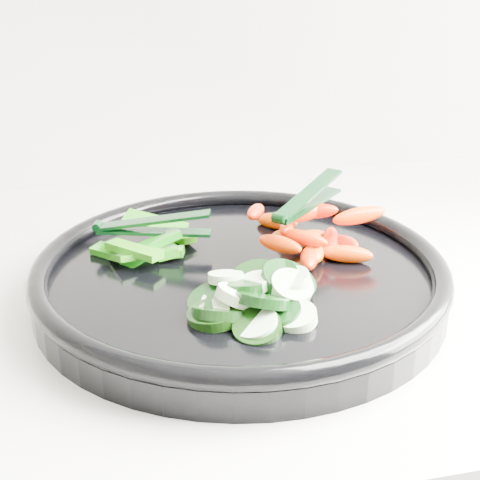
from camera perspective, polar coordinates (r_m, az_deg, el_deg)
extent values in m
cylinder|color=black|center=(0.61, 0.00, -3.65)|extent=(0.49, 0.49, 0.02)
torus|color=black|center=(0.61, 0.00, -2.09)|extent=(0.49, 0.49, 0.02)
cylinder|color=black|center=(0.51, 1.48, -7.52)|extent=(0.04, 0.05, 0.02)
cylinder|color=beige|center=(0.51, 1.39, -7.28)|extent=(0.05, 0.05, 0.02)
cylinder|color=black|center=(0.53, -1.78, -6.31)|extent=(0.05, 0.05, 0.03)
cylinder|color=beige|center=(0.53, -2.03, -6.39)|extent=(0.03, 0.03, 0.02)
cylinder|color=black|center=(0.53, -0.95, -5.97)|extent=(0.05, 0.05, 0.02)
cylinder|color=#E7FBC9|center=(0.54, -0.73, -5.71)|extent=(0.05, 0.05, 0.02)
cylinder|color=black|center=(0.53, 3.01, -6.37)|extent=(0.06, 0.06, 0.02)
cylinder|color=#D2F1C1|center=(0.53, 4.68, -6.60)|extent=(0.05, 0.05, 0.02)
cylinder|color=black|center=(0.55, -1.99, -5.20)|extent=(0.07, 0.07, 0.03)
cylinder|color=#E4F8C6|center=(0.56, -1.89, -4.44)|extent=(0.04, 0.04, 0.02)
cylinder|color=black|center=(0.53, -2.11, -6.36)|extent=(0.06, 0.06, 0.02)
cylinder|color=#C9E9BA|center=(0.55, -1.79, -5.24)|extent=(0.03, 0.03, 0.01)
cylinder|color=black|center=(0.54, -1.12, -5.50)|extent=(0.04, 0.04, 0.03)
cylinder|color=beige|center=(0.53, -2.32, -6.46)|extent=(0.04, 0.04, 0.02)
cylinder|color=black|center=(0.56, 3.07, -3.26)|extent=(0.04, 0.04, 0.03)
cylinder|color=beige|center=(0.56, 4.28, -3.60)|extent=(0.05, 0.05, 0.03)
cylinder|color=black|center=(0.55, 0.19, -3.89)|extent=(0.05, 0.05, 0.02)
cylinder|color=beige|center=(0.56, -1.21, -3.22)|extent=(0.04, 0.04, 0.02)
cylinder|color=black|center=(0.53, 1.92, -5.17)|extent=(0.06, 0.06, 0.03)
cylinder|color=#DCF4C3|center=(0.53, -0.32, -4.80)|extent=(0.04, 0.04, 0.02)
cylinder|color=black|center=(0.56, 4.12, -3.54)|extent=(0.06, 0.05, 0.03)
cylinder|color=beige|center=(0.55, 4.42, -4.05)|extent=(0.05, 0.05, 0.03)
cylinder|color=black|center=(0.56, 1.22, -3.16)|extent=(0.06, 0.06, 0.02)
cylinder|color=#E3F6C5|center=(0.55, 1.25, -3.71)|extent=(0.03, 0.03, 0.02)
ellipsoid|color=red|center=(0.65, 7.78, -0.22)|extent=(0.03, 0.05, 0.03)
ellipsoid|color=#EC0C00|center=(0.62, 5.93, -1.53)|extent=(0.04, 0.06, 0.03)
ellipsoid|color=#EB4900|center=(0.63, 9.08, -1.18)|extent=(0.05, 0.03, 0.02)
ellipsoid|color=#DB4100|center=(0.66, 4.44, 0.20)|extent=(0.05, 0.05, 0.03)
ellipsoid|color=#EB1600|center=(0.65, 8.75, -0.24)|extent=(0.03, 0.05, 0.03)
ellipsoid|color=#FF6600|center=(0.63, 6.51, -1.15)|extent=(0.03, 0.04, 0.02)
ellipsoid|color=#E74D00|center=(0.66, 6.00, 0.16)|extent=(0.05, 0.04, 0.03)
ellipsoid|color=#FF4100|center=(0.70, 3.17, 1.62)|extent=(0.05, 0.05, 0.03)
ellipsoid|color=#FB1C00|center=(0.61, 3.41, -0.36)|extent=(0.04, 0.05, 0.02)
ellipsoid|color=#F74900|center=(0.69, 4.64, 2.45)|extent=(0.03, 0.06, 0.03)
ellipsoid|color=#F34F00|center=(0.65, 3.98, 1.27)|extent=(0.02, 0.04, 0.02)
ellipsoid|color=#E53200|center=(0.62, 5.62, 0.17)|extent=(0.04, 0.04, 0.02)
ellipsoid|color=#E43600|center=(0.64, 4.01, 1.02)|extent=(0.03, 0.04, 0.02)
ellipsoid|color=#FF1100|center=(0.65, 6.57, 2.46)|extent=(0.04, 0.03, 0.02)
ellipsoid|color=#FD3200|center=(0.64, 1.35, 2.42)|extent=(0.03, 0.04, 0.02)
ellipsoid|color=red|center=(0.65, 5.75, 2.35)|extent=(0.05, 0.03, 0.02)
ellipsoid|color=#FC3600|center=(0.64, 10.14, 2.07)|extent=(0.06, 0.02, 0.02)
cube|color=#21690A|center=(0.65, -6.50, -0.67)|extent=(0.02, 0.06, 0.02)
cube|color=#226509|center=(0.65, -6.57, -0.67)|extent=(0.04, 0.06, 0.02)
cube|color=#28720A|center=(0.67, -5.29, 0.16)|extent=(0.03, 0.05, 0.02)
cube|color=#1C6609|center=(0.64, -6.95, -1.16)|extent=(0.05, 0.03, 0.01)
cube|color=#106B0A|center=(0.64, -7.94, -0.97)|extent=(0.05, 0.05, 0.02)
cube|color=#14700A|center=(0.64, -10.67, -1.08)|extent=(0.05, 0.04, 0.01)
cube|color=#1F6209|center=(0.64, -10.35, -1.38)|extent=(0.03, 0.05, 0.02)
cube|color=#1A6E0A|center=(0.63, -7.37, -0.28)|extent=(0.05, 0.03, 0.02)
cube|color=#22720A|center=(0.62, -9.03, -0.86)|extent=(0.05, 0.05, 0.01)
cube|color=#0D690A|center=(0.68, -7.24, 1.36)|extent=(0.07, 0.05, 0.02)
cylinder|color=black|center=(0.60, 3.36, 1.91)|extent=(0.01, 0.01, 0.01)
cube|color=black|center=(0.64, 5.85, 3.02)|extent=(0.09, 0.09, 0.00)
cube|color=black|center=(0.64, 5.90, 3.98)|extent=(0.09, 0.09, 0.02)
cylinder|color=black|center=(0.66, -12.07, 1.19)|extent=(0.01, 0.01, 0.01)
cube|color=black|center=(0.65, -7.34, 0.72)|extent=(0.11, 0.05, 0.00)
cube|color=black|center=(0.64, -7.39, 1.67)|extent=(0.11, 0.05, 0.02)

